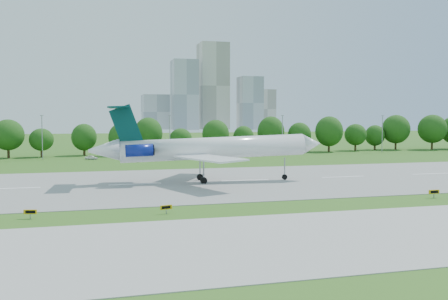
% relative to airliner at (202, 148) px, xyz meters
% --- Properties ---
extents(ground, '(600.00, 600.00, 0.00)m').
position_rel_airliner_xyz_m(ground, '(-11.99, -25.18, -6.23)').
color(ground, '#2A5C18').
rests_on(ground, ground).
extents(runway, '(400.00, 45.00, 0.08)m').
position_rel_airliner_xyz_m(runway, '(-11.99, -0.18, -6.19)').
color(runway, gray).
rests_on(runway, ground).
extents(taxiway, '(400.00, 23.00, 0.08)m').
position_rel_airliner_xyz_m(taxiway, '(-11.99, -43.18, -6.19)').
color(taxiway, '#ADADA8').
rests_on(taxiway, ground).
extents(tree_line, '(288.40, 8.40, 10.40)m').
position_rel_airliner_xyz_m(tree_line, '(-11.99, 66.82, -0.04)').
color(tree_line, '#382314').
rests_on(tree_line, ground).
extents(light_poles, '(175.90, 0.25, 12.19)m').
position_rel_airliner_xyz_m(light_poles, '(-14.49, 56.82, 0.11)').
color(light_poles, gray).
rests_on(light_poles, ground).
extents(skyline, '(127.00, 52.00, 80.00)m').
position_rel_airliner_xyz_m(skyline, '(88.17, 365.43, 24.23)').
color(skyline, '#B2B2B7').
rests_on(skyline, ground).
extents(airliner, '(42.32, 30.74, 14.00)m').
position_rel_airliner_xyz_m(airliner, '(0.00, 0.00, 0.00)').
color(airliner, white).
rests_on(airliner, ground).
extents(taxi_sign_left, '(1.52, 0.55, 1.07)m').
position_rel_airliner_xyz_m(taxi_sign_left, '(-10.65, -27.50, -5.44)').
color(taxi_sign_left, gray).
rests_on(taxi_sign_left, ground).
extents(taxi_sign_centre, '(1.50, 0.52, 1.06)m').
position_rel_airliner_xyz_m(taxi_sign_centre, '(-26.25, -26.26, -5.45)').
color(taxi_sign_centre, gray).
rests_on(taxi_sign_centre, ground).
extents(taxi_sign_right, '(1.70, 0.22, 1.19)m').
position_rel_airliner_xyz_m(taxi_sign_right, '(28.60, -25.82, -5.35)').
color(taxi_sign_right, gray).
rests_on(taxi_sign_right, ground).
extents(service_vehicle_b, '(3.71, 2.64, 1.17)m').
position_rel_airliner_xyz_m(service_vehicle_b, '(-19.13, 53.90, -5.65)').
color(service_vehicle_b, white).
rests_on(service_vehicle_b, ground).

